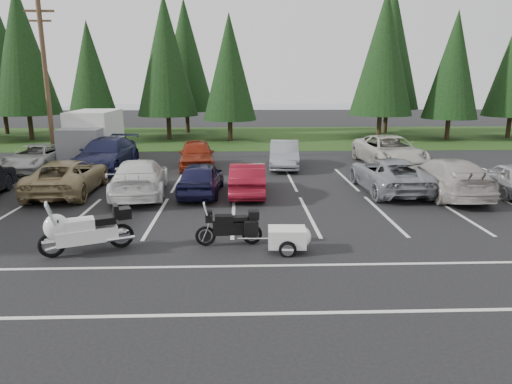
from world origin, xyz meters
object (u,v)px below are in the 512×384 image
(car_near_3, at_px, (140,177))
(car_near_7, at_px, (446,177))
(car_near_2, at_px, (68,177))
(car_far_2, at_px, (197,154))
(car_far_3, at_px, (284,155))
(car_near_4, at_px, (201,178))
(car_far_1, at_px, (106,154))
(box_truck, at_px, (90,137))
(utility_pole, at_px, (46,80))
(car_near_6, at_px, (389,175))
(car_far_0, at_px, (36,157))
(car_near_8, at_px, (511,179))
(car_far_4, at_px, (389,151))
(cargo_trailer, at_px, (287,240))
(car_near_5, at_px, (248,179))
(adventure_motorcycle, at_px, (229,223))
(touring_motorcycle, at_px, (86,226))

(car_near_3, bearing_deg, car_near_7, 172.11)
(car_near_2, relative_size, car_far_2, 1.15)
(car_near_2, height_order, car_far_3, car_near_2)
(car_near_4, relative_size, car_far_1, 0.71)
(box_truck, bearing_deg, car_near_3, -61.24)
(utility_pole, relative_size, box_truck, 1.61)
(car_far_3, bearing_deg, car_near_6, -49.76)
(car_near_2, xyz_separation_m, car_far_0, (-3.64, 5.38, -0.06))
(car_far_1, bearing_deg, car_near_8, -14.73)
(car_far_2, bearing_deg, car_far_4, -2.94)
(car_far_2, bearing_deg, car_near_2, -137.56)
(car_near_7, height_order, cargo_trailer, car_near_7)
(car_near_4, relative_size, car_near_6, 0.78)
(box_truck, distance_m, car_far_0, 3.41)
(box_truck, height_order, car_far_3, box_truck)
(car_far_2, relative_size, cargo_trailer, 2.99)
(box_truck, relative_size, car_near_5, 1.36)
(utility_pole, bearing_deg, car_far_2, -13.05)
(car_near_7, bearing_deg, car_near_3, -1.77)
(car_far_0, height_order, car_far_3, car_far_3)
(car_near_3, height_order, adventure_motorcycle, car_near_3)
(car_far_0, bearing_deg, car_near_8, -14.19)
(car_near_5, bearing_deg, utility_pole, -33.54)
(car_far_0, xyz_separation_m, cargo_trailer, (12.22, -12.50, -0.32))
(car_far_4, bearing_deg, car_near_8, -70.08)
(car_near_8, xyz_separation_m, adventure_motorcycle, (-11.66, -5.63, -0.03))
(car_near_7, distance_m, cargo_trailer, 9.59)
(car_far_2, bearing_deg, car_far_3, -4.20)
(car_near_2, relative_size, car_far_0, 1.09)
(touring_motorcycle, xyz_separation_m, cargo_trailer, (5.55, -0.14, -0.42))
(car_near_8, bearing_deg, box_truck, -19.22)
(car_near_7, bearing_deg, car_far_0, -17.64)
(car_near_5, relative_size, car_far_3, 0.94)
(utility_pole, height_order, car_near_3, utility_pole)
(car_far_0, xyz_separation_m, car_far_3, (13.35, 0.15, 0.05))
(box_truck, height_order, car_far_0, box_truck)
(car_far_1, relative_size, touring_motorcycle, 2.06)
(utility_pole, distance_m, car_near_4, 12.63)
(car_near_6, relative_size, car_far_2, 1.15)
(box_truck, height_order, cargo_trailer, box_truck)
(car_near_6, bearing_deg, box_truck, -29.05)
(touring_motorcycle, bearing_deg, car_near_7, 2.79)
(car_near_8, height_order, touring_motorcycle, touring_motorcycle)
(car_far_2, height_order, car_far_3, car_far_2)
(car_far_4, bearing_deg, car_near_6, -111.69)
(car_near_2, bearing_deg, utility_pole, -66.60)
(car_far_2, distance_m, touring_motorcycle, 12.56)
(box_truck, distance_m, cargo_trailer, 18.09)
(car_far_3, bearing_deg, car_near_7, -41.42)
(car_near_7, bearing_deg, box_truck, -26.68)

